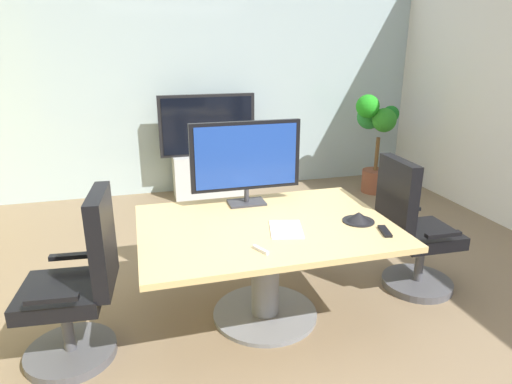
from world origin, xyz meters
The scene contains 12 objects.
ground_plane centered at (0.00, 0.00, 0.00)m, with size 7.65×7.65×0.00m, color #7A664C.
wall_back_glass_partition centered at (0.00, 3.33, 1.44)m, with size 6.17×0.10×2.88m, color #9EB2B7.
conference_table centered at (0.04, 0.18, 0.53)m, with size 1.71×1.22×0.73m.
office_chair_left centered at (-1.18, 0.07, 0.46)m, with size 0.61×0.59×1.09m.
office_chair_right centered at (1.27, 0.25, 0.46)m, with size 0.60×0.58×1.09m.
tv_monitor centered at (0.02, 0.62, 1.08)m, with size 0.84×0.18×0.64m.
wall_display_unit centered at (0.11, 2.97, 0.44)m, with size 1.20×0.36×1.31m.
potted_plant centered at (2.23, 2.55, 0.79)m, with size 0.60×0.62×1.30m.
conference_phone centered at (0.68, 0.05, 0.76)m, with size 0.22×0.22×0.07m.
remote_control centered at (0.76, -0.16, 0.74)m, with size 0.05×0.17×0.02m, color black.
whiteboard_marker centered at (-0.10, -0.21, 0.74)m, with size 0.13×0.02×0.02m, color silver.
paper_notepad centered at (0.15, 0.05, 0.73)m, with size 0.21×0.30×0.01m, color white.
Camera 1 is at (-0.76, -2.50, 1.90)m, focal length 31.03 mm.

